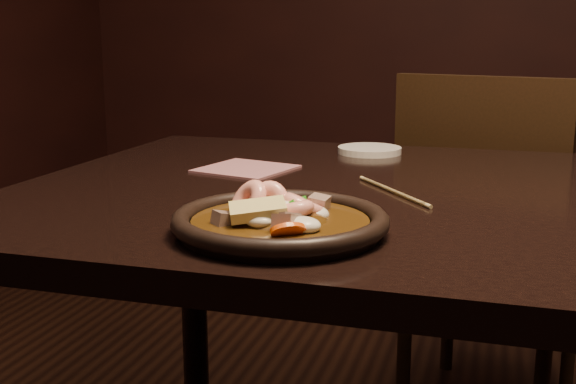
# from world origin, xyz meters

# --- Properties ---
(table) EXTENTS (1.60, 0.90, 0.75)m
(table) POSITION_xyz_m (0.00, 0.00, 0.67)
(table) COLOR black
(table) RESTS_ON floor
(chair) EXTENTS (0.52, 0.52, 0.89)m
(chair) POSITION_xyz_m (-0.07, 0.69, 0.49)
(chair) COLOR black
(chair) RESTS_ON floor
(plate) EXTENTS (0.27, 0.27, 0.03)m
(plate) POSITION_xyz_m (-0.30, -0.29, 0.76)
(plate) COLOR black
(plate) RESTS_ON table
(stirfry) EXTENTS (0.14, 0.16, 0.06)m
(stirfry) POSITION_xyz_m (-0.30, -0.29, 0.77)
(stirfry) COLOR #3C240A
(stirfry) RESTS_ON plate
(saucer_left) EXTENTS (0.13, 0.13, 0.01)m
(saucer_left) POSITION_xyz_m (-0.31, 0.33, 0.76)
(saucer_left) COLOR silver
(saucer_left) RESTS_ON table
(chopsticks) EXTENTS (0.14, 0.18, 0.01)m
(chopsticks) POSITION_xyz_m (-0.21, -0.02, 0.75)
(chopsticks) COLOR tan
(chopsticks) RESTS_ON table
(napkin) EXTENTS (0.18, 0.18, 0.00)m
(napkin) POSITION_xyz_m (-0.48, 0.09, 0.75)
(napkin) COLOR #965C64
(napkin) RESTS_ON table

